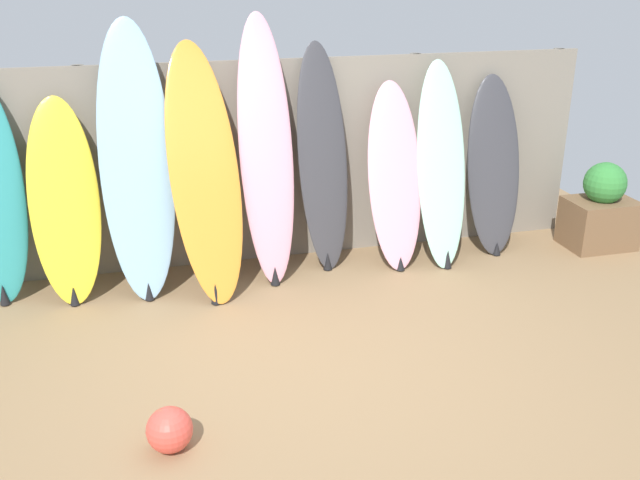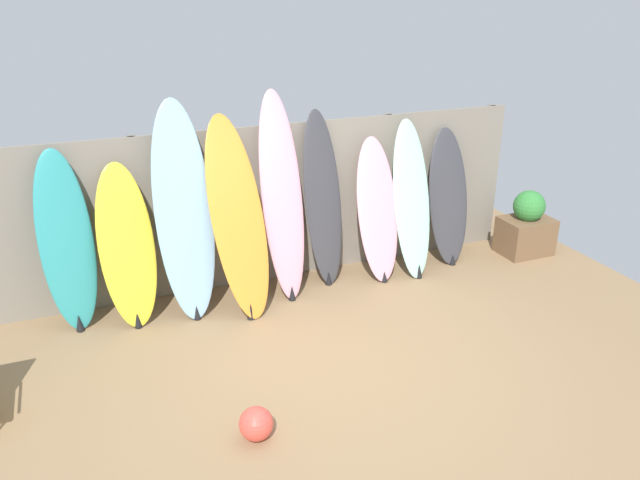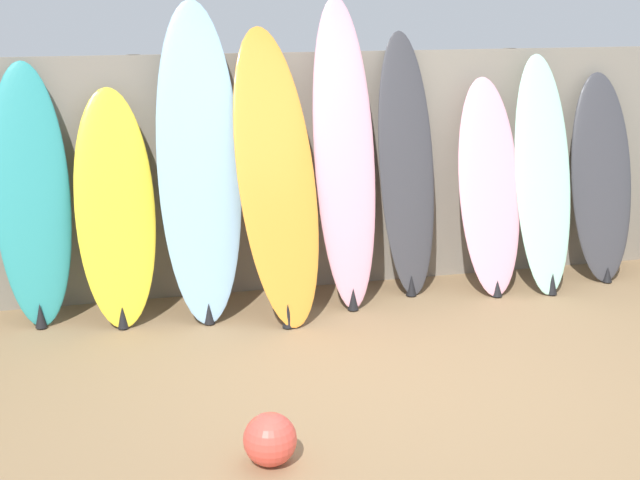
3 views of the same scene
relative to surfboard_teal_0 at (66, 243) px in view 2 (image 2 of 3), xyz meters
name	(u,v)px [view 2 (image 2 of 3)]	position (x,y,z in m)	size (l,w,h in m)	color
ground	(344,366)	(2.18, -1.72, -0.89)	(7.68, 7.68, 0.00)	#8E704C
fence_back	(272,204)	(2.18, 0.28, 0.01)	(6.08, 0.11, 1.80)	gray
surfboard_teal_0	(66,243)	(0.00, 0.00, 0.00)	(0.53, 0.46, 1.79)	teal
surfboard_yellow_1	(127,247)	(0.54, -0.09, -0.10)	(0.56, 0.57, 1.60)	yellow
surfboard_skyblue_2	(184,213)	(1.13, -0.12, 0.20)	(0.59, 0.63, 2.19)	#8CB7D6
surfboard_orange_3	(238,219)	(1.64, -0.25, 0.10)	(0.66, 0.87, 2.00)	orange
surfboard_pink_4	(282,198)	(2.17, -0.09, 0.21)	(0.46, 0.64, 2.21)	pink
surfboard_charcoal_5	(323,201)	(2.69, 0.01, 0.07)	(0.50, 0.48, 1.95)	#38383D
surfboard_pink_6	(377,211)	(3.31, -0.11, -0.09)	(0.50, 0.57, 1.61)	pink
surfboard_seafoam_7	(412,201)	(3.73, -0.14, -0.01)	(0.50, 0.68, 1.78)	#9ED6BC
surfboard_charcoal_8	(448,198)	(4.30, -0.03, -0.08)	(0.54, 0.53, 1.62)	#38383D
planter_box	(526,227)	(5.34, -0.27, -0.53)	(0.63, 0.47, 0.83)	brown
beach_ball	(256,424)	(1.18, -2.34, -0.75)	(0.26, 0.26, 0.26)	#E54C3F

